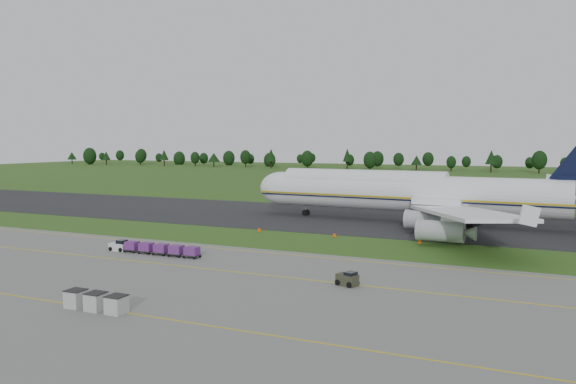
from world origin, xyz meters
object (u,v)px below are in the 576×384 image
at_px(utility_cart, 347,280).
at_px(uld_row, 96,301).
at_px(aircraft, 418,193).
at_px(edge_markers, 335,236).
at_px(baggage_train, 152,248).

distance_m(utility_cart, uld_row, 25.58).
relative_size(aircraft, edge_markers, 2.59).
bearing_deg(utility_cart, edge_markers, 111.71).
bearing_deg(baggage_train, utility_cart, -10.15).
bearing_deg(utility_cart, aircraft, 92.63).
distance_m(aircraft, utility_cart, 50.81).
bearing_deg(baggage_train, edge_markers, 51.58).
distance_m(uld_row, edge_markers, 46.97).
xyz_separation_m(utility_cart, edge_markers, (-11.38, 28.58, -0.38)).
height_order(aircraft, uld_row, aircraft).
relative_size(baggage_train, edge_markers, 0.52).
xyz_separation_m(uld_row, edge_markers, (6.93, 46.45, -0.62)).
distance_m(baggage_train, utility_cart, 30.29).
distance_m(baggage_train, uld_row, 25.90).
bearing_deg(edge_markers, utility_cart, -68.29).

